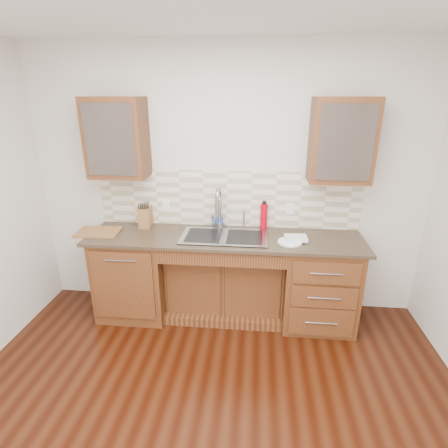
# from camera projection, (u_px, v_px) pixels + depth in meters

# --- Properties ---
(ground) EXTENTS (4.00, 3.50, 0.10)m
(ground) POSITION_uv_depth(u_px,v_px,m) (204.00, 442.00, 2.42)
(ground) COLOR #351508
(wall_back) EXTENTS (4.00, 0.10, 2.70)m
(wall_back) POSITION_uv_depth(u_px,v_px,m) (228.00, 184.00, 3.62)
(wall_back) COLOR silver
(wall_back) RESTS_ON ground
(base_cabinet_left) EXTENTS (0.70, 0.62, 0.88)m
(base_cabinet_left) POSITION_uv_depth(u_px,v_px,m) (135.00, 274.00, 3.68)
(base_cabinet_left) COLOR #593014
(base_cabinet_left) RESTS_ON ground
(base_cabinet_center) EXTENTS (1.20, 0.44, 0.70)m
(base_cabinet_center) POSITION_uv_depth(u_px,v_px,m) (225.00, 281.00, 3.71)
(base_cabinet_center) COLOR #593014
(base_cabinet_center) RESTS_ON ground
(base_cabinet_right) EXTENTS (0.70, 0.62, 0.88)m
(base_cabinet_right) POSITION_uv_depth(u_px,v_px,m) (318.00, 283.00, 3.51)
(base_cabinet_right) COLOR #593014
(base_cabinet_right) RESTS_ON ground
(countertop) EXTENTS (2.70, 0.65, 0.03)m
(countertop) POSITION_uv_depth(u_px,v_px,m) (224.00, 238.00, 3.42)
(countertop) COLOR #84705B
(countertop) RESTS_ON base_cabinet_left
(backsplash) EXTENTS (2.70, 0.02, 0.59)m
(backsplash) POSITION_uv_depth(u_px,v_px,m) (227.00, 199.00, 3.61)
(backsplash) COLOR beige
(backsplash) RESTS_ON wall_back
(sink) EXTENTS (0.84, 0.46, 0.19)m
(sink) POSITION_uv_depth(u_px,v_px,m) (224.00, 245.00, 3.44)
(sink) COLOR #9E9EA5
(sink) RESTS_ON countertop
(faucet) EXTENTS (0.04, 0.04, 0.40)m
(faucet) POSITION_uv_depth(u_px,v_px,m) (219.00, 210.00, 3.56)
(faucet) COLOR #999993
(faucet) RESTS_ON countertop
(filter_tap) EXTENTS (0.02, 0.02, 0.24)m
(filter_tap) POSITION_uv_depth(u_px,v_px,m) (244.00, 218.00, 3.57)
(filter_tap) COLOR #999993
(filter_tap) RESTS_ON countertop
(upper_cabinet_left) EXTENTS (0.55, 0.34, 0.75)m
(upper_cabinet_left) POSITION_uv_depth(u_px,v_px,m) (117.00, 138.00, 3.34)
(upper_cabinet_left) COLOR #593014
(upper_cabinet_left) RESTS_ON wall_back
(upper_cabinet_right) EXTENTS (0.55, 0.34, 0.75)m
(upper_cabinet_right) POSITION_uv_depth(u_px,v_px,m) (342.00, 141.00, 3.15)
(upper_cabinet_right) COLOR #593014
(upper_cabinet_right) RESTS_ON wall_back
(outlet_left) EXTENTS (0.08, 0.01, 0.12)m
(outlet_left) POSITION_uv_depth(u_px,v_px,m) (166.00, 205.00, 3.69)
(outlet_left) COLOR white
(outlet_left) RESTS_ON backsplash
(outlet_right) EXTENTS (0.08, 0.01, 0.12)m
(outlet_right) POSITION_uv_depth(u_px,v_px,m) (290.00, 209.00, 3.57)
(outlet_right) COLOR white
(outlet_right) RESTS_ON backsplash
(soap_bottle) EXTENTS (0.09, 0.10, 0.16)m
(soap_bottle) POSITION_uv_depth(u_px,v_px,m) (219.00, 220.00, 3.63)
(soap_bottle) COLOR blue
(soap_bottle) RESTS_ON countertop
(water_bottle) EXTENTS (0.09, 0.09, 0.27)m
(water_bottle) POSITION_uv_depth(u_px,v_px,m) (264.00, 216.00, 3.58)
(water_bottle) COLOR #B80012
(water_bottle) RESTS_ON countertop
(plate) EXTENTS (0.26, 0.26, 0.01)m
(plate) POSITION_uv_depth(u_px,v_px,m) (290.00, 242.00, 3.27)
(plate) COLOR white
(plate) RESTS_ON countertop
(dish_towel) EXTENTS (0.21, 0.16, 0.03)m
(dish_towel) POSITION_uv_depth(u_px,v_px,m) (296.00, 238.00, 3.30)
(dish_towel) COLOR beige
(dish_towel) RESTS_ON plate
(knife_block) EXTENTS (0.13, 0.19, 0.21)m
(knife_block) POSITION_uv_depth(u_px,v_px,m) (145.00, 217.00, 3.65)
(knife_block) COLOR olive
(knife_block) RESTS_ON countertop
(cutting_board) EXTENTS (0.44, 0.32, 0.02)m
(cutting_board) POSITION_uv_depth(u_px,v_px,m) (98.00, 232.00, 3.51)
(cutting_board) COLOR #956842
(cutting_board) RESTS_ON countertop
(cup_left_a) EXTENTS (0.15, 0.15, 0.09)m
(cup_left_a) POSITION_uv_depth(u_px,v_px,m) (110.00, 144.00, 3.37)
(cup_left_a) COLOR silver
(cup_left_a) RESTS_ON upper_cabinet_left
(cup_left_b) EXTENTS (0.11, 0.11, 0.10)m
(cup_left_b) POSITION_uv_depth(u_px,v_px,m) (127.00, 143.00, 3.35)
(cup_left_b) COLOR white
(cup_left_b) RESTS_ON upper_cabinet_left
(cup_right_a) EXTENTS (0.17, 0.17, 0.10)m
(cup_right_a) POSITION_uv_depth(u_px,v_px,m) (333.00, 146.00, 3.17)
(cup_right_a) COLOR white
(cup_right_a) RESTS_ON upper_cabinet_right
(cup_right_b) EXTENTS (0.13, 0.13, 0.10)m
(cup_right_b) POSITION_uv_depth(u_px,v_px,m) (358.00, 147.00, 3.15)
(cup_right_b) COLOR white
(cup_right_b) RESTS_ON upper_cabinet_right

